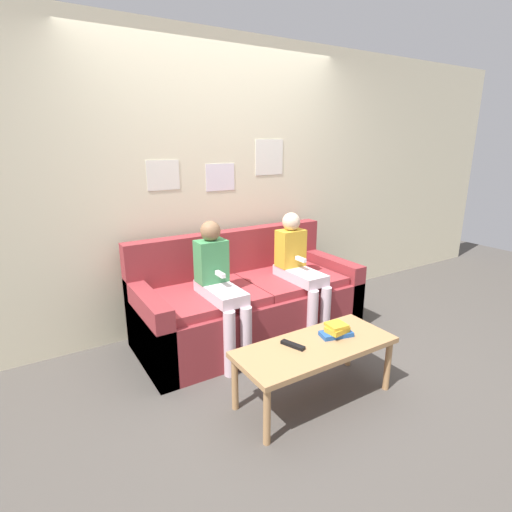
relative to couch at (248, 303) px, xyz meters
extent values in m
plane|color=#4C4742|center=(0.00, -0.54, -0.31)|extent=(10.00, 10.00, 0.00)
cube|color=beige|center=(0.00, 0.51, 0.99)|extent=(8.00, 0.06, 2.60)
cube|color=white|center=(-0.54, 0.48, 1.11)|extent=(0.28, 0.00, 0.25)
cube|color=silver|center=(0.00, 0.48, 1.07)|extent=(0.29, 0.00, 0.24)
cube|color=white|center=(0.54, 0.48, 1.23)|extent=(0.31, 0.00, 0.33)
cube|color=maroon|center=(0.00, -0.04, -0.08)|extent=(1.95, 0.84, 0.45)
cube|color=maroon|center=(0.00, 0.31, 0.37)|extent=(1.95, 0.14, 0.46)
cube|color=maroon|center=(-0.90, -0.04, 0.00)|extent=(0.14, 0.84, 0.61)
cube|color=maroon|center=(0.90, -0.04, 0.00)|extent=(0.14, 0.84, 0.61)
cube|color=#A1343A|center=(-0.41, -0.07, 0.18)|extent=(0.81, 0.68, 0.07)
cube|color=#A1343A|center=(0.41, -0.07, 0.18)|extent=(0.81, 0.68, 0.07)
cube|color=#AD7F51|center=(-0.10, -1.04, 0.08)|extent=(1.09, 0.45, 0.04)
cylinder|color=#AD7F51|center=(-0.60, -1.22, -0.12)|extent=(0.04, 0.04, 0.37)
cylinder|color=#AD7F51|center=(0.41, -1.22, -0.12)|extent=(0.04, 0.04, 0.37)
cylinder|color=#AD7F51|center=(-0.60, -0.85, -0.12)|extent=(0.04, 0.04, 0.37)
cylinder|color=#AD7F51|center=(0.41, -0.85, -0.12)|extent=(0.04, 0.04, 0.37)
cylinder|color=silver|center=(-0.44, -0.49, -0.05)|extent=(0.09, 0.09, 0.52)
cylinder|color=silver|center=(-0.30, -0.49, -0.05)|extent=(0.09, 0.09, 0.52)
cube|color=silver|center=(-0.37, -0.22, 0.26)|extent=(0.23, 0.52, 0.09)
cube|color=#429356|center=(-0.37, -0.07, 0.47)|extent=(0.24, 0.16, 0.34)
sphere|color=#8C6647|center=(-0.37, -0.07, 0.72)|extent=(0.16, 0.16, 0.16)
cube|color=white|center=(-0.37, -0.22, 0.40)|extent=(0.03, 0.12, 0.03)
cylinder|color=silver|center=(0.34, -0.49, -0.05)|extent=(0.09, 0.09, 0.52)
cylinder|color=silver|center=(0.48, -0.49, -0.05)|extent=(0.09, 0.09, 0.52)
cube|color=silver|center=(0.41, -0.22, 0.26)|extent=(0.23, 0.52, 0.09)
cube|color=gold|center=(0.41, -0.07, 0.47)|extent=(0.24, 0.16, 0.33)
sphere|color=beige|center=(0.41, -0.07, 0.71)|extent=(0.16, 0.16, 0.16)
cube|color=white|center=(0.41, -0.22, 0.40)|extent=(0.03, 0.12, 0.03)
cube|color=black|center=(-0.24, -0.98, 0.11)|extent=(0.09, 0.17, 0.02)
cube|color=#23519E|center=(0.10, -1.02, 0.12)|extent=(0.24, 0.16, 0.03)
cube|color=gold|center=(0.10, -1.02, 0.15)|extent=(0.15, 0.12, 0.04)
cube|color=gold|center=(0.10, -1.01, 0.18)|extent=(0.14, 0.13, 0.02)
camera|label=1|loc=(-1.67, -2.82, 1.39)|focal=28.00mm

